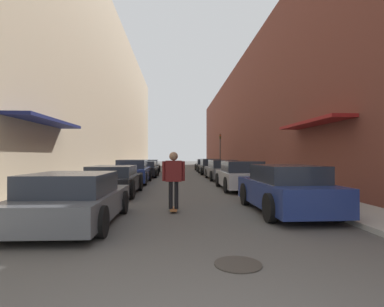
{
  "coord_description": "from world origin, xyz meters",
  "views": [
    {
      "loc": [
        -0.29,
        -2.05,
        1.6
      ],
      "look_at": [
        0.47,
        11.93,
        1.7
      ],
      "focal_mm": 28.0,
      "sensor_mm": 36.0,
      "label": 1
    }
  ],
  "objects_px": {
    "parked_car_left_2": "(133,172)",
    "parked_car_right_2": "(222,170)",
    "parked_car_left_1": "(114,180)",
    "traffic_light": "(220,148)",
    "skateboarder": "(174,175)",
    "parked_car_left_3": "(145,169)",
    "parked_car_right_4": "(205,165)",
    "manhole_cover": "(238,264)",
    "parked_car_left_0": "(73,200)",
    "parked_car_right_0": "(285,189)",
    "parked_car_left_4": "(149,166)",
    "parked_car_right_1": "(241,176)",
    "parked_car_right_3": "(210,167)"
  },
  "relations": [
    {
      "from": "skateboarder",
      "to": "parked_car_left_3",
      "type": "bearing_deg",
      "value": 99.13
    },
    {
      "from": "parked_car_left_4",
      "to": "parked_car_right_2",
      "type": "height_order",
      "value": "parked_car_right_2"
    },
    {
      "from": "parked_car_right_3",
      "to": "manhole_cover",
      "type": "distance_m",
      "value": 21.4
    },
    {
      "from": "parked_car_left_3",
      "to": "parked_car_right_0",
      "type": "bearing_deg",
      "value": -69.43
    },
    {
      "from": "parked_car_left_0",
      "to": "skateboarder",
      "type": "height_order",
      "value": "skateboarder"
    },
    {
      "from": "parked_car_left_2",
      "to": "parked_car_right_4",
      "type": "xyz_separation_m",
      "value": [
        5.5,
        13.46,
        -0.06
      ]
    },
    {
      "from": "parked_car_left_0",
      "to": "parked_car_left_4",
      "type": "height_order",
      "value": "parked_car_left_4"
    },
    {
      "from": "parked_car_right_1",
      "to": "parked_car_left_2",
      "type": "bearing_deg",
      "value": 146.87
    },
    {
      "from": "traffic_light",
      "to": "parked_car_right_1",
      "type": "bearing_deg",
      "value": -94.95
    },
    {
      "from": "parked_car_right_3",
      "to": "parked_car_right_4",
      "type": "distance_m",
      "value": 5.44
    },
    {
      "from": "parked_car_left_3",
      "to": "parked_car_right_3",
      "type": "distance_m",
      "value": 6.07
    },
    {
      "from": "parked_car_left_0",
      "to": "skateboarder",
      "type": "bearing_deg",
      "value": 33.47
    },
    {
      "from": "parked_car_left_4",
      "to": "parked_car_right_2",
      "type": "distance_m",
      "value": 9.76
    },
    {
      "from": "manhole_cover",
      "to": "parked_car_left_3",
      "type": "bearing_deg",
      "value": 100.01
    },
    {
      "from": "skateboarder",
      "to": "traffic_light",
      "type": "distance_m",
      "value": 21.65
    },
    {
      "from": "parked_car_right_4",
      "to": "skateboarder",
      "type": "xyz_separation_m",
      "value": [
        -3.06,
        -22.46,
        0.45
      ]
    },
    {
      "from": "parked_car_left_4",
      "to": "manhole_cover",
      "type": "distance_m",
      "value": 23.81
    },
    {
      "from": "parked_car_right_4",
      "to": "parked_car_left_3",
      "type": "bearing_deg",
      "value": -122.29
    },
    {
      "from": "parked_car_left_1",
      "to": "traffic_light",
      "type": "bearing_deg",
      "value": 68.13
    },
    {
      "from": "parked_car_left_0",
      "to": "parked_car_right_2",
      "type": "distance_m",
      "value": 13.94
    },
    {
      "from": "parked_car_left_2",
      "to": "skateboarder",
      "type": "xyz_separation_m",
      "value": [
        2.43,
        -9.0,
        0.39
      ]
    },
    {
      "from": "parked_car_right_1",
      "to": "parked_car_left_4",
      "type": "bearing_deg",
      "value": 111.79
    },
    {
      "from": "parked_car_left_2",
      "to": "parked_car_left_3",
      "type": "bearing_deg",
      "value": 87.99
    },
    {
      "from": "parked_car_left_2",
      "to": "parked_car_left_4",
      "type": "relative_size",
      "value": 1.1
    },
    {
      "from": "skateboarder",
      "to": "parked_car_left_1",
      "type": "bearing_deg",
      "value": 123.39
    },
    {
      "from": "parked_car_right_0",
      "to": "manhole_cover",
      "type": "bearing_deg",
      "value": -118.96
    },
    {
      "from": "parked_car_left_0",
      "to": "parked_car_right_3",
      "type": "distance_m",
      "value": 19.31
    },
    {
      "from": "manhole_cover",
      "to": "parked_car_left_1",
      "type": "bearing_deg",
      "value": 113.26
    },
    {
      "from": "parked_car_left_0",
      "to": "parked_car_left_3",
      "type": "xyz_separation_m",
      "value": [
        0.06,
        15.58,
        -0.01
      ]
    },
    {
      "from": "parked_car_left_1",
      "to": "traffic_light",
      "type": "relative_size",
      "value": 1.21
    },
    {
      "from": "parked_car_left_1",
      "to": "parked_car_right_0",
      "type": "distance_m",
      "value": 6.96
    },
    {
      "from": "parked_car_right_2",
      "to": "skateboarder",
      "type": "relative_size",
      "value": 2.79
    },
    {
      "from": "parked_car_left_0",
      "to": "traffic_light",
      "type": "height_order",
      "value": "traffic_light"
    },
    {
      "from": "parked_car_right_1",
      "to": "traffic_light",
      "type": "height_order",
      "value": "traffic_light"
    },
    {
      "from": "parked_car_left_2",
      "to": "manhole_cover",
      "type": "distance_m",
      "value": 13.72
    },
    {
      "from": "parked_car_left_3",
      "to": "parked_car_left_4",
      "type": "height_order",
      "value": "parked_car_left_4"
    },
    {
      "from": "traffic_light",
      "to": "parked_car_left_3",
      "type": "bearing_deg",
      "value": -133.6
    },
    {
      "from": "skateboarder",
      "to": "parked_car_right_1",
      "type": "bearing_deg",
      "value": 59.7
    },
    {
      "from": "parked_car_right_0",
      "to": "skateboarder",
      "type": "bearing_deg",
      "value": 173.54
    },
    {
      "from": "parked_car_right_1",
      "to": "parked_car_right_3",
      "type": "height_order",
      "value": "parked_car_right_1"
    },
    {
      "from": "parked_car_right_2",
      "to": "manhole_cover",
      "type": "xyz_separation_m",
      "value": [
        -2.18,
        -15.56,
        -0.63
      ]
    },
    {
      "from": "parked_car_left_2",
      "to": "parked_car_left_4",
      "type": "xyz_separation_m",
      "value": [
        0.01,
        10.28,
        -0.06
      ]
    },
    {
      "from": "parked_car_left_0",
      "to": "parked_car_left_4",
      "type": "bearing_deg",
      "value": 90.29
    },
    {
      "from": "parked_car_right_3",
      "to": "parked_car_right_4",
      "type": "height_order",
      "value": "parked_car_right_3"
    },
    {
      "from": "parked_car_left_0",
      "to": "parked_car_right_4",
      "type": "relative_size",
      "value": 0.91
    },
    {
      "from": "parked_car_left_4",
      "to": "skateboarder",
      "type": "height_order",
      "value": "skateboarder"
    },
    {
      "from": "parked_car_left_2",
      "to": "parked_car_right_2",
      "type": "distance_m",
      "value": 6.04
    },
    {
      "from": "parked_car_left_0",
      "to": "parked_car_right_2",
      "type": "relative_size",
      "value": 0.84
    },
    {
      "from": "parked_car_right_3",
      "to": "parked_car_right_4",
      "type": "relative_size",
      "value": 0.98
    },
    {
      "from": "parked_car_right_2",
      "to": "parked_car_left_4",
      "type": "bearing_deg",
      "value": 124.92
    }
  ]
}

